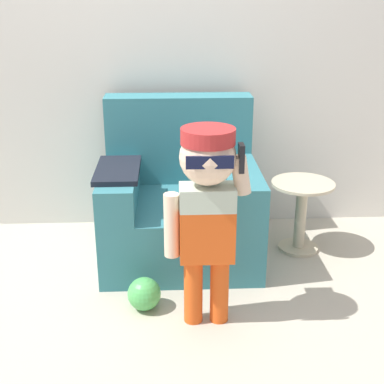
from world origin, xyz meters
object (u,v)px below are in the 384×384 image
object	(u,v)px
person_child	(207,198)
side_table	(301,209)
toy_ball	(144,294)
armchair	(180,202)

from	to	relation	value
person_child	side_table	distance (m)	1.08
person_child	toy_ball	bearing A→B (deg)	159.42
armchair	side_table	size ratio (longest dim) A/B	2.08
armchair	side_table	bearing A→B (deg)	-1.89
person_child	toy_ball	xyz separation A→B (m)	(-0.32, 0.12, -0.58)
side_table	toy_ball	bearing A→B (deg)	-146.44
person_child	toy_ball	world-z (taller)	person_child
armchair	toy_ball	bearing A→B (deg)	-106.99
armchair	person_child	xyz separation A→B (m)	(0.11, -0.79, 0.34)
side_table	armchair	bearing A→B (deg)	178.11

